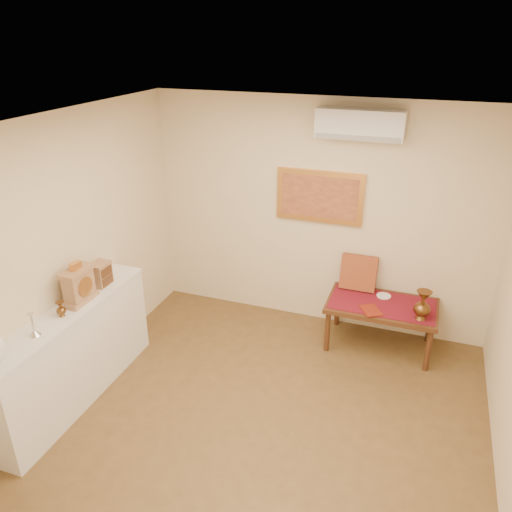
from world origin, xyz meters
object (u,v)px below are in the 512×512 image
at_px(mantel_clock, 79,285).
at_px(brass_urn_tall, 423,302).
at_px(low_table, 382,309).
at_px(wooden_chest, 101,274).
at_px(display_ledge, 74,355).

bearing_deg(mantel_clock, brass_urn_tall, 25.97).
height_order(mantel_clock, low_table, mantel_clock).
xyz_separation_m(mantel_clock, wooden_chest, (-0.02, 0.35, -0.05)).
distance_m(brass_urn_tall, wooden_chest, 3.31).
height_order(display_ledge, mantel_clock, mantel_clock).
relative_size(mantel_clock, wooden_chest, 1.68).
bearing_deg(low_table, display_ledge, -144.90).
height_order(mantel_clock, wooden_chest, mantel_clock).
bearing_deg(wooden_chest, low_table, 26.51).
height_order(brass_urn_tall, low_table, brass_urn_tall).
relative_size(brass_urn_tall, mantel_clock, 0.97).
xyz_separation_m(display_ledge, mantel_clock, (0.02, 0.20, 0.66)).
bearing_deg(display_ledge, brass_urn_tall, 28.69).
relative_size(brass_urn_tall, low_table, 0.33).
bearing_deg(brass_urn_tall, display_ledge, -151.31).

